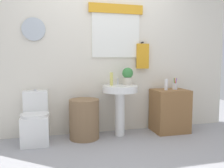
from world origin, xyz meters
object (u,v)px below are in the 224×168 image
object	(u,v)px
laundry_hamper	(84,119)
soap_bottle	(111,79)
wooden_cabinet	(170,111)
pedestal_sink	(120,97)
toothbrush_cup	(175,86)
toilet	(36,122)
lotion_bottle	(166,85)
potted_plant	(128,76)

from	to	relation	value
laundry_hamper	soap_bottle	distance (m)	0.72
wooden_cabinet	soap_bottle	size ratio (longest dim) A/B	3.50
pedestal_sink	wooden_cabinet	size ratio (longest dim) A/B	1.13
pedestal_sink	toothbrush_cup	size ratio (longest dim) A/B	4.17
toilet	soap_bottle	distance (m)	1.25
pedestal_sink	lotion_bottle	world-z (taller)	lotion_bottle
laundry_hamper	lotion_bottle	size ratio (longest dim) A/B	3.30
pedestal_sink	lotion_bottle	distance (m)	0.76
toilet	laundry_hamper	bearing A→B (deg)	-2.70
toothbrush_cup	lotion_bottle	bearing A→B (deg)	-162.43
soap_bottle	lotion_bottle	xyz separation A→B (m)	(0.86, -0.09, -0.10)
toilet	laundry_hamper	distance (m)	0.68
soap_bottle	potted_plant	bearing A→B (deg)	2.20
laundry_hamper	potted_plant	bearing A→B (deg)	5.01
wooden_cabinet	toothbrush_cup	distance (m)	0.41
pedestal_sink	potted_plant	distance (m)	0.36
wooden_cabinet	soap_bottle	world-z (taller)	soap_bottle
pedestal_sink	wooden_cabinet	distance (m)	0.87
soap_bottle	laundry_hamper	bearing A→B (deg)	-173.29
pedestal_sink	toothbrush_cup	xyz separation A→B (m)	(0.93, 0.02, 0.15)
laundry_hamper	pedestal_sink	bearing A→B (deg)	0.00
pedestal_sink	soap_bottle	world-z (taller)	soap_bottle
laundry_hamper	wooden_cabinet	xyz separation A→B (m)	(1.38, 0.00, 0.05)
wooden_cabinet	potted_plant	size ratio (longest dim) A/B	2.57
laundry_hamper	soap_bottle	bearing A→B (deg)	6.71
toilet	wooden_cabinet	size ratio (longest dim) A/B	1.07
potted_plant	lotion_bottle	distance (m)	0.63
pedestal_sink	wooden_cabinet	bearing A→B (deg)	0.00
toilet	pedestal_sink	xyz separation A→B (m)	(1.23, -0.03, 0.31)
toilet	soap_bottle	bearing A→B (deg)	0.93
toilet	wooden_cabinet	bearing A→B (deg)	-0.89
potted_plant	toothbrush_cup	size ratio (longest dim) A/B	1.43
wooden_cabinet	toothbrush_cup	size ratio (longest dim) A/B	3.68
toilet	toothbrush_cup	bearing A→B (deg)	-0.32
laundry_hamper	potted_plant	xyz separation A→B (m)	(0.68, 0.06, 0.62)
laundry_hamper	toothbrush_cup	xyz separation A→B (m)	(1.48, 0.02, 0.44)
toilet	laundry_hamper	world-z (taller)	toilet
laundry_hamper	potted_plant	size ratio (longest dim) A/B	2.19
pedestal_sink	toothbrush_cup	distance (m)	0.94
wooden_cabinet	toothbrush_cup	xyz separation A→B (m)	(0.09, 0.02, 0.39)
pedestal_sink	wooden_cabinet	world-z (taller)	pedestal_sink
toothbrush_cup	wooden_cabinet	bearing A→B (deg)	-168.11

